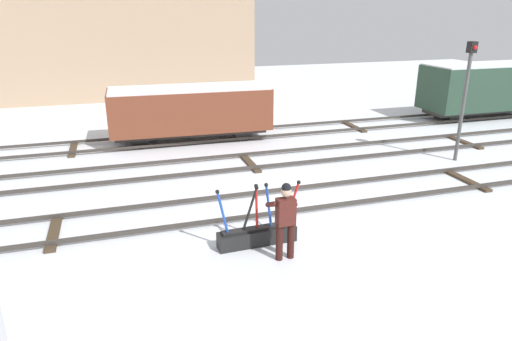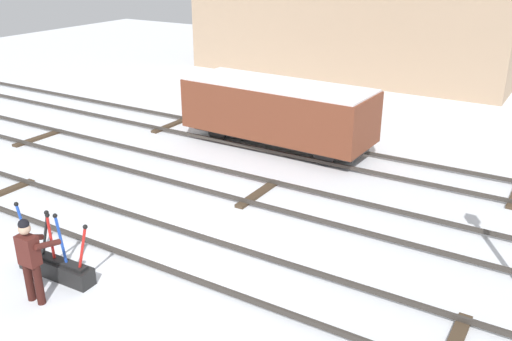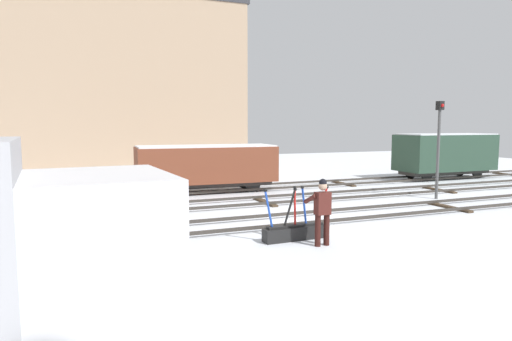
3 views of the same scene
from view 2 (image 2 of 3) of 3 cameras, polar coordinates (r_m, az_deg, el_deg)
The scene contains 7 objects.
ground_plane at distance 12.16m, azimuth -8.50°, elevation -8.45°, with size 60.00×60.00×0.00m, color silver.
track_main_line at distance 12.11m, azimuth -8.53°, elevation -7.99°, with size 44.00×1.94×0.18m.
track_siding_near at distance 14.66m, azimuth 0.24°, elevation -2.14°, with size 44.00×1.94×0.18m.
track_siding_far at distance 17.53m, azimuth 6.17°, elevation 1.91°, with size 44.00×1.94×0.18m.
switch_lever_frame at distance 11.85m, azimuth -19.96°, elevation -9.15°, with size 1.96×0.43×1.45m.
rail_worker at distance 10.87m, azimuth -22.23°, elevation -8.16°, with size 0.55×0.67×1.71m.
freight_car_far_end at distance 17.78m, azimuth 2.23°, elevation 6.17°, with size 6.24×2.37×2.14m.
Camera 2 is at (6.90, -7.91, 6.15)m, focal length 38.79 mm.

